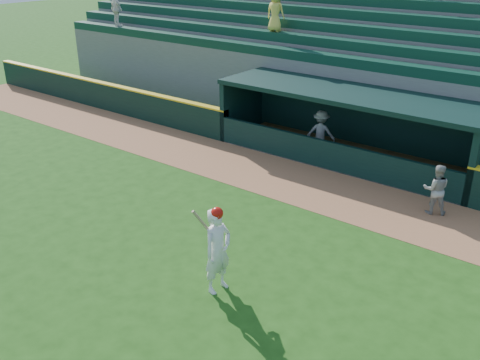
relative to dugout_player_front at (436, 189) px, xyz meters
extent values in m
plane|color=#1F4B12|center=(-3.99, -5.47, -0.74)|extent=(120.00, 120.00, 0.00)
cube|color=#975F3C|center=(-3.99, -0.57, -0.73)|extent=(40.00, 3.00, 0.01)
cube|color=black|center=(-16.24, 1.08, -0.14)|extent=(15.50, 0.30, 1.20)
cube|color=yellow|center=(-16.24, 1.08, 0.49)|extent=(15.50, 0.32, 0.06)
imported|color=#9D9C98|center=(0.00, 0.00, 0.00)|extent=(0.89, 0.82, 1.48)
imported|color=#9F9F9A|center=(-4.95, 2.16, 0.07)|extent=(1.18, 0.89, 1.62)
cube|color=slate|center=(-3.99, 2.23, -0.72)|extent=(9.00, 2.60, 0.04)
cube|color=black|center=(-8.59, 2.23, 0.41)|extent=(0.20, 2.60, 2.30)
cube|color=black|center=(-3.99, 3.53, 0.41)|extent=(9.40, 0.20, 2.30)
cube|color=black|center=(-3.99, 2.23, 1.64)|extent=(9.40, 2.80, 0.16)
cube|color=black|center=(-3.99, 1.01, -0.24)|extent=(9.00, 0.16, 1.00)
cube|color=brown|center=(-3.99, 3.03, -0.49)|extent=(8.40, 0.45, 0.10)
cube|color=slate|center=(-3.99, 4.06, 0.72)|extent=(34.00, 0.85, 2.91)
cube|color=#0F3828|center=(-3.99, 3.94, 2.35)|extent=(34.00, 0.60, 0.36)
cube|color=slate|center=(-3.99, 4.91, 0.94)|extent=(34.00, 0.85, 3.36)
cube|color=#0F3828|center=(-3.99, 4.79, 2.80)|extent=(34.00, 0.60, 0.36)
cube|color=slate|center=(-3.99, 5.76, 1.17)|extent=(34.00, 0.85, 3.81)
cube|color=#0F3828|center=(-3.99, 5.64, 3.25)|extent=(34.00, 0.60, 0.36)
cube|color=slate|center=(-3.99, 6.61, 1.39)|extent=(34.00, 0.85, 4.26)
cube|color=#0F3828|center=(-3.99, 6.49, 3.70)|extent=(34.00, 0.60, 0.36)
cube|color=slate|center=(-3.99, 7.46, 1.62)|extent=(34.00, 0.85, 4.71)
cube|color=#0F3828|center=(-3.99, 7.34, 4.15)|extent=(34.00, 0.60, 0.36)
cube|color=slate|center=(-3.99, 8.31, 1.84)|extent=(34.00, 0.85, 5.16)
cube|color=slate|center=(-3.99, 9.16, 2.07)|extent=(34.00, 0.85, 5.61)
cube|color=slate|center=(-3.99, 9.73, 2.07)|extent=(34.50, 0.30, 5.61)
imported|color=silver|center=(-17.81, 3.96, 3.34)|extent=(1.01, 0.57, 1.63)
imported|color=#E7D051|center=(-8.87, 4.81, 3.77)|extent=(0.83, 0.59, 1.58)
imported|color=white|center=(-2.49, -6.60, 0.25)|extent=(0.54, 0.76, 1.97)
sphere|color=red|center=(-2.49, -6.60, 1.16)|extent=(0.27, 0.27, 0.27)
cylinder|color=tan|center=(-2.67, -6.82, 0.93)|extent=(0.30, 0.46, 0.76)
camera|label=1|loc=(3.98, -14.17, 6.34)|focal=40.00mm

